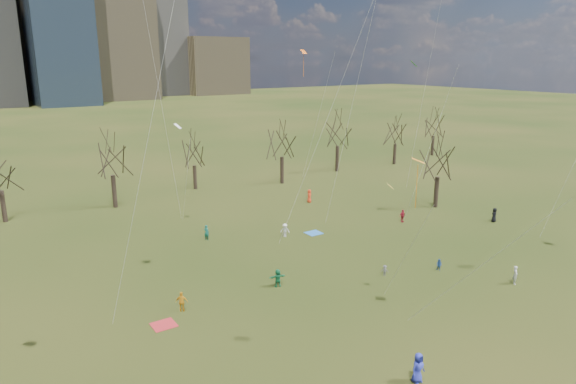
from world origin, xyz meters
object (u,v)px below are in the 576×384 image
person_4 (182,302)px  blanket_navy (314,233)px  blanket_crimson (164,325)px  person_0 (418,368)px  person_1 (515,275)px

person_4 → blanket_navy: bearing=-121.9°
blanket_navy → blanket_crimson: size_ratio=1.00×
blanket_crimson → person_0: 17.23m
blanket_crimson → person_4: (1.85, 1.16, 0.74)m
person_0 → person_4: person_0 is taller
person_1 → blanket_crimson: bearing=113.7°
person_1 → person_0: bearing=149.4°
blanket_crimson → person_4: 2.31m
blanket_crimson → person_0: bearing=-55.7°
blanket_navy → person_4: (-18.27, -8.54, 0.74)m
blanket_navy → person_1: bearing=-72.2°
blanket_navy → person_4: 20.18m
person_4 → person_0: bearing=150.1°
blanket_crimson → person_1: person_1 is taller
blanket_crimson → person_0: (9.70, -14.22, 0.89)m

